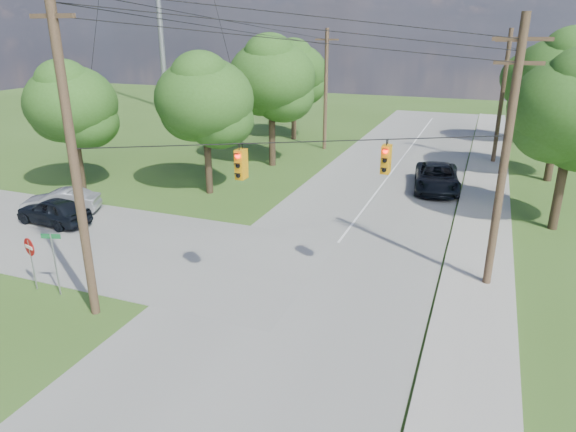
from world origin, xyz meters
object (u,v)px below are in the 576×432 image
at_px(car_cross_dark, 53,211).
at_px(car_main_north, 437,177).
at_px(pole_ne, 505,155).
at_px(car_cross_silver, 61,202).
at_px(pole_north_e, 502,96).
at_px(pole_sw, 72,148).
at_px(pole_north_w, 326,89).
at_px(do_not_enter_sign, 30,252).

distance_m(car_cross_dark, car_main_north, 23.10).
bearing_deg(car_cross_dark, pole_ne, 97.76).
bearing_deg(car_cross_silver, car_cross_dark, 7.92).
bearing_deg(pole_north_e, pole_sw, -114.52).
height_order(pole_north_e, pole_north_w, same).
bearing_deg(car_main_north, car_cross_dark, -150.43).
distance_m(pole_north_w, car_cross_dark, 24.75).
bearing_deg(pole_sw, pole_north_e, 65.48).
relative_size(pole_north_w, car_main_north, 1.68).
relative_size(pole_sw, car_cross_silver, 2.86).
distance_m(pole_north_e, pole_north_w, 13.90).
distance_m(car_cross_silver, do_not_enter_sign, 9.47).
relative_size(pole_sw, car_cross_dark, 2.78).
relative_size(pole_north_e, car_cross_dark, 2.31).
relative_size(pole_north_e, pole_north_w, 1.00).
height_order(pole_sw, do_not_enter_sign, pole_sw).
bearing_deg(do_not_enter_sign, pole_ne, 38.89).
xyz_separation_m(pole_ne, car_cross_silver, (-22.77, 0.44, -4.74)).
height_order(pole_ne, pole_north_e, pole_ne).
distance_m(pole_north_e, do_not_enter_sign, 33.79).
distance_m(pole_north_e, car_cross_dark, 32.04).
bearing_deg(pole_ne, car_cross_silver, 178.89).
bearing_deg(car_cross_dark, car_cross_silver, -142.94).
bearing_deg(car_cross_silver, pole_north_e, 109.37).
distance_m(pole_ne, pole_north_e, 22.00).
distance_m(pole_sw, pole_north_e, 32.55).
bearing_deg(pole_north_w, car_cross_silver, -112.36).
bearing_deg(pole_north_w, car_main_north, -40.99).
bearing_deg(car_main_north, pole_sw, -123.67).
height_order(pole_ne, do_not_enter_sign, pole_ne).
relative_size(pole_ne, pole_north_e, 1.05).
xyz_separation_m(pole_sw, do_not_enter_sign, (-3.48, 0.60, -4.59)).
bearing_deg(pole_north_w, car_cross_dark, -109.06).
height_order(pole_sw, pole_ne, pole_sw).
xyz_separation_m(pole_ne, pole_north_w, (-13.90, 22.00, -0.34)).
bearing_deg(pole_north_e, do_not_enter_sign, -120.35).
relative_size(pole_north_w, do_not_enter_sign, 4.48).
bearing_deg(pole_north_e, car_main_north, -110.44).
distance_m(pole_north_w, car_cross_silver, 23.73).
distance_m(pole_sw, pole_north_w, 29.62).
bearing_deg(car_main_north, car_cross_silver, -154.71).
relative_size(car_cross_dark, car_cross_silver, 1.03).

